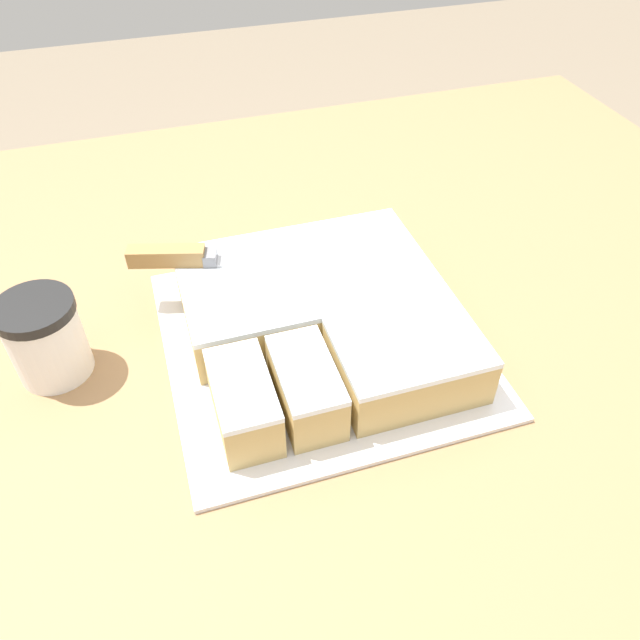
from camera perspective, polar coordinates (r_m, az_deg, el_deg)
ground_plane at (r=1.62m, az=1.06°, el=-23.74°), size 8.00×8.00×0.00m
countertop at (r=1.20m, az=1.36°, el=-14.74°), size 1.40×1.10×0.94m
cake_board at (r=0.76m, az=-0.00°, el=-1.93°), size 0.37×0.37×0.01m
cake at (r=0.74m, az=0.18°, el=0.24°), size 0.30×0.31×0.06m
knife at (r=0.78m, az=-11.38°, el=5.68°), size 0.29×0.10×0.02m
coffee_cup at (r=0.76m, az=-23.81°, el=-1.54°), size 0.09×0.09×0.10m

